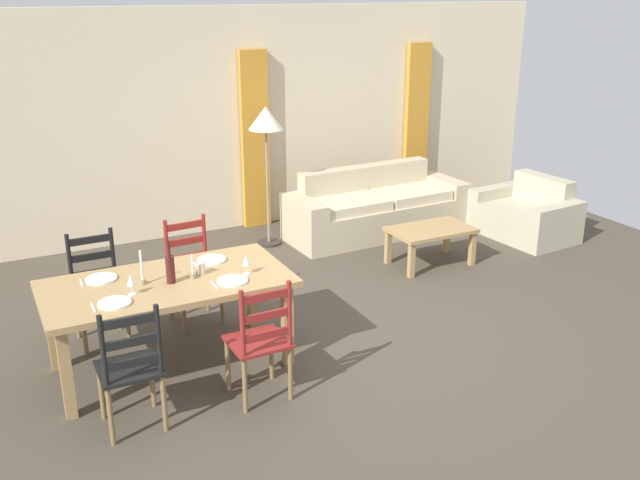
{
  "coord_description": "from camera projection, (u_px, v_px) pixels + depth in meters",
  "views": [
    {
      "loc": [
        -2.63,
        -4.94,
        2.91
      ],
      "look_at": [
        0.08,
        0.42,
        0.75
      ],
      "focal_mm": 39.77,
      "sensor_mm": 36.0,
      "label": 1
    }
  ],
  "objects": [
    {
      "name": "ground_plane",
      "position": [
        333.0,
        336.0,
        6.26
      ],
      "size": [
        9.6,
        9.6,
        0.02
      ],
      "primitive_type": "cube",
      "color": "#484034"
    },
    {
      "name": "wall_far",
      "position": [
        207.0,
        122.0,
        8.57
      ],
      "size": [
        9.6,
        0.16,
        2.7
      ],
      "primitive_type": "cube",
      "color": "beige",
      "rests_on": "ground_plane"
    },
    {
      "name": "curtain_panel_left",
      "position": [
        255.0,
        141.0,
        8.77
      ],
      "size": [
        0.35,
        0.08,
        2.2
      ],
      "primitive_type": "cube",
      "color": "orange",
      "rests_on": "ground_plane"
    },
    {
      "name": "curtain_panel_right",
      "position": [
        416.0,
        125.0,
        9.79
      ],
      "size": [
        0.35,
        0.08,
        2.2
      ],
      "primitive_type": "cube",
      "color": "orange",
      "rests_on": "ground_plane"
    },
    {
      "name": "dining_table",
      "position": [
        168.0,
        291.0,
        5.53
      ],
      "size": [
        1.9,
        0.96,
        0.75
      ],
      "color": "tan",
      "rests_on": "ground_plane"
    },
    {
      "name": "dining_chair_near_left",
      "position": [
        131.0,
        368.0,
        4.78
      ],
      "size": [
        0.42,
        0.4,
        0.96
      ],
      "color": "black",
      "rests_on": "ground_plane"
    },
    {
      "name": "dining_chair_near_right",
      "position": [
        261.0,
        341.0,
        5.14
      ],
      "size": [
        0.43,
        0.41,
        0.96
      ],
      "color": "maroon",
      "rests_on": "ground_plane"
    },
    {
      "name": "dining_chair_far_left",
      "position": [
        97.0,
        288.0,
        6.04
      ],
      "size": [
        0.43,
        0.41,
        0.96
      ],
      "color": "black",
      "rests_on": "ground_plane"
    },
    {
      "name": "dining_chair_far_right",
      "position": [
        192.0,
        271.0,
        6.4
      ],
      "size": [
        0.45,
        0.43,
        0.96
      ],
      "color": "maroon",
      "rests_on": "ground_plane"
    },
    {
      "name": "dinner_plate_near_left",
      "position": [
        115.0,
        303.0,
        5.09
      ],
      "size": [
        0.24,
        0.24,
        0.02
      ],
      "primitive_type": "cylinder",
      "color": "white",
      "rests_on": "dining_table"
    },
    {
      "name": "fork_near_left",
      "position": [
        93.0,
        308.0,
        5.03
      ],
      "size": [
        0.02,
        0.17,
        0.01
      ],
      "primitive_type": "cube",
      "rotation": [
        0.0,
        0.0,
        -0.03
      ],
      "color": "silver",
      "rests_on": "dining_table"
    },
    {
      "name": "dinner_plate_near_right",
      "position": [
        233.0,
        281.0,
        5.48
      ],
      "size": [
        0.24,
        0.24,
        0.02
      ],
      "primitive_type": "cylinder",
      "color": "white",
      "rests_on": "dining_table"
    },
    {
      "name": "fork_near_right",
      "position": [
        214.0,
        285.0,
        5.42
      ],
      "size": [
        0.02,
        0.17,
        0.01
      ],
      "primitive_type": "cube",
      "rotation": [
        0.0,
        0.0,
        -0.02
      ],
      "color": "silver",
      "rests_on": "dining_table"
    },
    {
      "name": "dinner_plate_far_left",
      "position": [
        101.0,
        279.0,
        5.51
      ],
      "size": [
        0.24,
        0.24,
        0.02
      ],
      "primitive_type": "cylinder",
      "color": "white",
      "rests_on": "dining_table"
    },
    {
      "name": "fork_far_left",
      "position": [
        81.0,
        283.0,
        5.45
      ],
      "size": [
        0.02,
        0.17,
        0.01
      ],
      "primitive_type": "cube",
      "rotation": [
        0.0,
        0.0,
        -0.05
      ],
      "color": "silver",
      "rests_on": "dining_table"
    },
    {
      "name": "dinner_plate_far_right",
      "position": [
        212.0,
        260.0,
        5.9
      ],
      "size": [
        0.24,
        0.24,
        0.02
      ],
      "primitive_type": "cylinder",
      "color": "white",
      "rests_on": "dining_table"
    },
    {
      "name": "fork_far_right",
      "position": [
        194.0,
        263.0,
        5.84
      ],
      "size": [
        0.02,
        0.17,
        0.01
      ],
      "primitive_type": "cube",
      "rotation": [
        0.0,
        0.0,
        -0.04
      ],
      "color": "silver",
      "rests_on": "dining_table"
    },
    {
      "name": "wine_bottle",
      "position": [
        170.0,
        268.0,
        5.43
      ],
      "size": [
        0.07,
        0.07,
        0.32
      ],
      "color": "#471919",
      "rests_on": "dining_table"
    },
    {
      "name": "wine_glass_near_left",
      "position": [
        131.0,
        281.0,
        5.22
      ],
      "size": [
        0.06,
        0.06,
        0.16
      ],
      "color": "white",
      "rests_on": "dining_table"
    },
    {
      "name": "wine_glass_near_right",
      "position": [
        246.0,
        261.0,
        5.59
      ],
      "size": [
        0.06,
        0.06,
        0.16
      ],
      "color": "white",
      "rests_on": "dining_table"
    },
    {
      "name": "coffee_cup_primary",
      "position": [
        201.0,
        269.0,
        5.61
      ],
      "size": [
        0.07,
        0.07,
        0.09
      ],
      "primitive_type": "cylinder",
      "color": "beige",
      "rests_on": "dining_table"
    },
    {
      "name": "candle_tall",
      "position": [
        142.0,
        274.0,
        5.41
      ],
      "size": [
        0.05,
        0.05,
        0.28
      ],
      "color": "#998C66",
      "rests_on": "dining_table"
    },
    {
      "name": "candle_short",
      "position": [
        193.0,
        272.0,
        5.53
      ],
      "size": [
        0.05,
        0.05,
        0.2
      ],
      "color": "#998C66",
      "rests_on": "dining_table"
    },
    {
      "name": "couch",
      "position": [
        374.0,
        210.0,
        8.79
      ],
      "size": [
        2.31,
        0.89,
        0.8
      ],
      "color": "#C4B693",
      "rests_on": "ground_plane"
    },
    {
      "name": "coffee_table",
      "position": [
        431.0,
        234.0,
        7.74
      ],
      "size": [
        0.9,
        0.56,
        0.42
      ],
      "color": "tan",
      "rests_on": "ground_plane"
    },
    {
      "name": "armchair_upholstered",
      "position": [
        528.0,
        216.0,
        8.68
      ],
      "size": [
        0.9,
        1.23,
        0.72
      ],
      "color": "#B8B194",
      "rests_on": "ground_plane"
    },
    {
      "name": "standing_lamp",
      "position": [
        266.0,
        127.0,
        7.99
      ],
      "size": [
        0.4,
        0.4,
        1.64
      ],
      "color": "#332D28",
      "rests_on": "ground_plane"
    }
  ]
}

